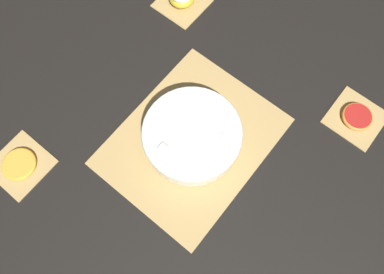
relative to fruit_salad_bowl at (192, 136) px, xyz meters
name	(u,v)px	position (x,y,z in m)	size (l,w,h in m)	color
ground_plane	(192,141)	(0.00, 0.00, -0.04)	(6.00, 6.00, 0.00)	black
bamboo_mat_center	(192,141)	(0.00, 0.00, -0.04)	(0.44, 0.35, 0.01)	tan
coaster_mat_near_left	(182,3)	(-0.33, -0.30, -0.04)	(0.14, 0.14, 0.01)	tan
coaster_mat_near_right	(20,165)	(0.33, -0.30, -0.04)	(0.14, 0.14, 0.01)	tan
coaster_mat_far_left	(356,118)	(-0.33, 0.30, -0.04)	(0.14, 0.14, 0.01)	tan
fruit_salad_bowl	(192,136)	(0.00, 0.00, 0.00)	(0.25, 0.25, 0.07)	silver
orange_slice_whole	(19,164)	(0.33, -0.30, -0.03)	(0.09, 0.09, 0.01)	#F9A338
grapefruit_slice	(357,117)	(-0.33, 0.30, -0.03)	(0.08, 0.08, 0.01)	#B2231E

